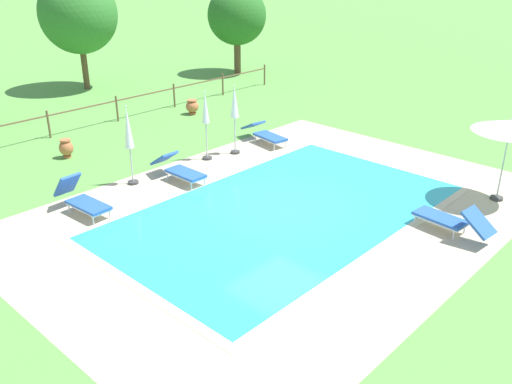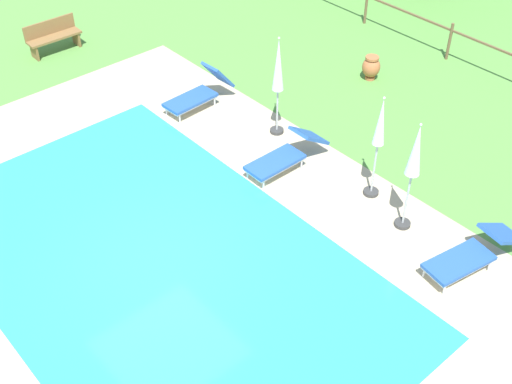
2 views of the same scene
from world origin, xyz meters
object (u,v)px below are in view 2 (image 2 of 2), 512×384
patio_umbrella_closed_row_mid_west (278,72)px  patio_umbrella_closed_row_centre (415,158)px  sun_lounger_north_mid (199,93)px  terracotta_urn_near_fence (371,67)px  patio_umbrella_closed_row_west (379,133)px  sun_lounger_north_far (285,155)px  sun_lounger_north_near_steps (471,254)px  wooden_bench_lawn_side (53,35)px

patio_umbrella_closed_row_mid_west → patio_umbrella_closed_row_centre: patio_umbrella_closed_row_mid_west is taller
sun_lounger_north_mid → terracotta_urn_near_fence: size_ratio=2.92×
patio_umbrella_closed_row_west → patio_umbrella_closed_row_centre: (1.05, -0.28, 0.11)m
patio_umbrella_closed_row_mid_west → patio_umbrella_closed_row_west: bearing=-1.3°
sun_lounger_north_far → sun_lounger_north_near_steps: bearing=6.1°
sun_lounger_north_mid → wooden_bench_lawn_side: sun_lounger_north_mid is taller
patio_umbrella_closed_row_mid_west → sun_lounger_north_near_steps: bearing=-3.6°
sun_lounger_north_far → patio_umbrella_closed_row_west: size_ratio=0.87×
patio_umbrella_closed_row_mid_west → sun_lounger_north_mid: bearing=-161.9°
wooden_bench_lawn_side → terracotta_urn_near_fence: 8.76m
sun_lounger_north_far → patio_umbrella_closed_row_west: 2.29m
patio_umbrella_closed_row_west → patio_umbrella_closed_row_centre: bearing=-14.8°
sun_lounger_north_far → wooden_bench_lawn_side: wooden_bench_lawn_side is taller
sun_lounger_north_far → wooden_bench_lawn_side: 8.28m
wooden_bench_lawn_side → sun_lounger_north_near_steps: bearing=7.1°
patio_umbrella_closed_row_west → terracotta_urn_near_fence: bearing=131.4°
sun_lounger_north_far → patio_umbrella_closed_row_mid_west: (-1.14, 0.82, 1.22)m
sun_lounger_north_far → patio_umbrella_closed_row_west: patio_umbrella_closed_row_west is taller
patio_umbrella_closed_row_centre → sun_lounger_north_mid: bearing=-176.8°
sun_lounger_north_far → patio_umbrella_closed_row_mid_west: 1.86m
patio_umbrella_closed_row_mid_west → terracotta_urn_near_fence: 3.73m
patio_umbrella_closed_row_mid_west → wooden_bench_lawn_side: patio_umbrella_closed_row_mid_west is taller
sun_lounger_north_far → patio_umbrella_closed_row_west: bearing=22.5°
sun_lounger_north_mid → patio_umbrella_closed_row_centre: 6.23m
sun_lounger_north_far → patio_umbrella_closed_row_mid_west: patio_umbrella_closed_row_mid_west is taller
sun_lounger_north_mid → wooden_bench_lawn_side: (-4.99, -1.24, 0.07)m
patio_umbrella_closed_row_west → wooden_bench_lawn_side: 10.25m
sun_lounger_north_far → wooden_bench_lawn_side: size_ratio=1.34×
patio_umbrella_closed_row_west → wooden_bench_lawn_side: patio_umbrella_closed_row_west is taller
sun_lounger_north_near_steps → wooden_bench_lawn_side: 12.71m
sun_lounger_north_near_steps → wooden_bench_lawn_side: size_ratio=1.42×
sun_lounger_north_mid → patio_umbrella_closed_row_mid_west: (2.08, 0.68, 1.19)m
sun_lounger_north_mid → patio_umbrella_closed_row_centre: bearing=3.2°
patio_umbrella_closed_row_mid_west → terracotta_urn_near_fence: size_ratio=3.75×
patio_umbrella_closed_row_mid_west → wooden_bench_lawn_side: size_ratio=1.61×
sun_lounger_north_near_steps → terracotta_urn_near_fence: (-5.74, 3.86, -0.00)m
sun_lounger_north_mid → terracotta_urn_near_fence: (1.88, 4.19, -0.04)m
sun_lounger_north_far → terracotta_urn_near_fence: bearing=107.1°
sun_lounger_north_mid → patio_umbrella_closed_row_west: 5.20m
patio_umbrella_closed_row_west → patio_umbrella_closed_row_centre: 1.10m
sun_lounger_north_near_steps → sun_lounger_north_far: size_ratio=1.06×
sun_lounger_north_near_steps → terracotta_urn_near_fence: bearing=146.1°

